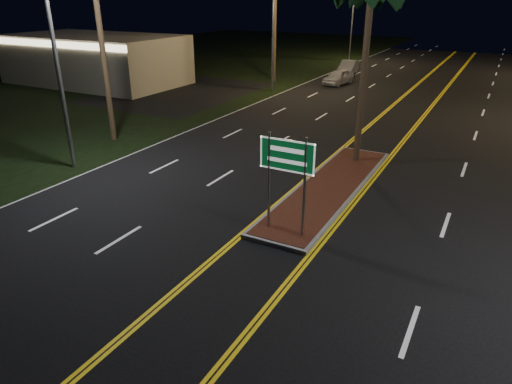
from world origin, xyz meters
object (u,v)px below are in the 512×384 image
Objects in this scene: streetlight_left_near at (59,35)px; car_near at (338,76)px; streetlight_left_mid at (278,16)px; commercial_building at (95,59)px; median_island at (330,188)px; car_far at (348,66)px; highway_sign at (287,165)px; streetlight_left_far at (356,9)px.

streetlight_left_near reaches higher than car_near.
streetlight_left_mid is (0.00, 20.00, 0.00)m from streetlight_left_near.
median_island is at bearing -26.55° from commercial_building.
car_far is at bearing 39.95° from commercial_building.
highway_sign is (0.00, -4.20, 2.32)m from median_island.
streetlight_left_near and streetlight_left_mid have the same top height.
streetlight_left_far is (0.00, 40.00, 0.00)m from streetlight_left_near.
commercial_building is 1.67× the size of streetlight_left_near.
highway_sign reaches higher than median_island.
car_near is at bearing -87.49° from car_far.
car_far is (2.42, 30.91, -4.90)m from streetlight_left_near.
commercial_building is at bearing -165.39° from streetlight_left_mid.
median_island is at bearing -58.02° from streetlight_left_mid.
car_near is 0.96× the size of car_far.
streetlight_left_far reaches higher than car_far.
car_far is at bearing 104.32° from highway_sign.
streetlight_left_mid is at bearing -90.00° from streetlight_left_far.
streetlight_left_far reaches higher than highway_sign.
streetlight_left_far reaches higher than commercial_building.
car_far is at bearing 106.37° from median_island.
highway_sign is at bearing -65.33° from car_near.
median_island is at bearing -74.00° from streetlight_left_far.
car_far is (2.42, -9.09, -4.90)m from streetlight_left_far.
commercial_building is 28.75m from streetlight_left_far.
streetlight_left_near is (-10.61, -3.00, 5.57)m from median_island.
streetlight_left_mid is 7.95m from car_near.
median_island is 2.26× the size of car_far.
median_island is 12.36m from streetlight_left_near.
median_island is 4.80m from highway_sign.
commercial_building is at bearing 146.52° from highway_sign.
streetlight_left_near is at bearing -101.20° from car_far.
car_near is at bearing -77.25° from streetlight_left_far.
highway_sign is 23.93m from streetlight_left_mid.
streetlight_left_far is 1.99× the size of car_far.
streetlight_left_near is 2.06× the size of car_near.
streetlight_left_near reaches higher than car_far.
streetlight_left_far is at bearing 90.00° from streetlight_left_near.
streetlight_left_mid is 1.99× the size of car_far.
highway_sign is 33.18m from car_far.
streetlight_left_mid reaches higher than highway_sign.
car_near is 5.71m from car_far.
commercial_building is at bearing -144.33° from car_near.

